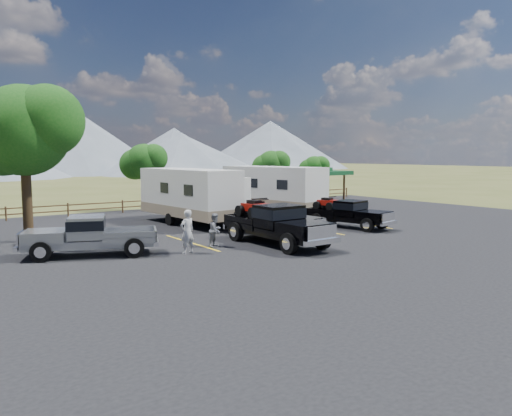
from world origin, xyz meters
TOP-DOWN VIEW (x-y plane):
  - ground at (0.00, 0.00)m, footprint 320.00×320.00m
  - asphalt_lot at (0.00, 3.00)m, footprint 44.00×34.00m
  - stall_lines at (0.00, 4.00)m, footprint 12.12×5.50m
  - tree_big_nw at (-12.55, 9.03)m, footprint 5.54×5.18m
  - tree_ne_a at (8.97, 17.01)m, footprint 3.11×2.92m
  - tree_ne_b at (14.98, 18.01)m, footprint 2.77×2.59m
  - tree_north at (-2.03, 19.02)m, footprint 3.46×3.24m
  - rail_fence at (2.00, 18.50)m, footprint 36.12×0.12m
  - pavilion at (13.00, 17.00)m, footprint 6.20×6.20m
  - rig_left at (-2.86, 1.20)m, footprint 2.34×6.56m
  - rig_center at (-1.03, 3.40)m, footprint 2.45×5.81m
  - rig_right at (4.24, 3.24)m, footprint 2.78×5.70m
  - trailer_left at (-2.88, 10.01)m, footprint 3.13×10.03m
  - trailer_center at (-1.29, 10.92)m, footprint 3.10×8.58m
  - trailer_right at (4.42, 10.80)m, footprint 3.92×10.14m
  - pickup_silver at (-11.04, 3.76)m, footprint 6.07×3.87m
  - person_a at (-7.39, 1.75)m, footprint 0.79×0.59m
  - person_b at (-5.55, 2.39)m, footprint 0.97×0.90m

SIDE VIEW (x-z plane):
  - ground at x=0.00m, z-range 0.00..0.00m
  - asphalt_lot at x=0.00m, z-range 0.00..0.04m
  - stall_lines at x=0.00m, z-range 0.04..0.05m
  - rail_fence at x=2.00m, z-range 0.11..1.11m
  - person_b at x=-5.55m, z-range 0.04..1.64m
  - rig_right at x=4.24m, z-range 0.01..1.83m
  - pickup_silver at x=-11.04m, z-range 0.07..1.81m
  - rig_center at x=-1.03m, z-range 0.01..1.89m
  - person_a at x=-7.39m, z-range 0.04..2.00m
  - rig_left at x=-2.86m, z-range 0.00..2.19m
  - trailer_center at x=-1.29m, z-range 0.11..3.07m
  - trailer_left at x=-2.88m, z-range 0.12..3.60m
  - trailer_right at x=4.42m, z-range 0.12..3.63m
  - pavilion at x=13.00m, z-range 1.18..4.40m
  - tree_ne_b at x=14.98m, z-range 0.99..5.26m
  - tree_ne_a at x=8.97m, z-range 1.10..5.86m
  - tree_north at x=-2.03m, z-range 1.21..6.46m
  - tree_big_nw at x=-12.55m, z-range 1.68..9.52m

